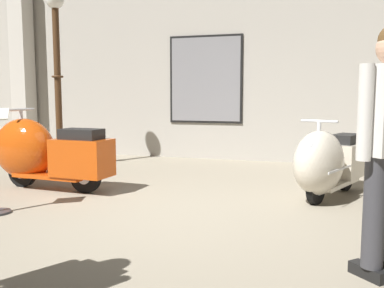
% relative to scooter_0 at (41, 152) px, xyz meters
% --- Properties ---
extents(ground_plane, '(60.00, 60.00, 0.00)m').
position_rel_scooter_0_xyz_m(ground_plane, '(2.10, -0.79, -0.48)').
color(ground_plane, gray).
extents(showroom_back_wall, '(18.00, 0.63, 3.75)m').
position_rel_scooter_0_xyz_m(showroom_back_wall, '(1.93, 3.29, 1.40)').
color(showroom_back_wall, '#ADA89E').
rests_on(showroom_back_wall, ground).
extents(scooter_0, '(1.76, 0.62, 1.05)m').
position_rel_scooter_0_xyz_m(scooter_0, '(0.00, 0.00, 0.00)').
color(scooter_0, black).
rests_on(scooter_0, ground).
extents(scooter_1, '(1.02, 1.61, 0.95)m').
position_rel_scooter_0_xyz_m(scooter_1, '(3.58, 0.49, -0.05)').
color(scooter_1, black).
rests_on(scooter_1, ground).
extents(lamppost, '(0.29, 0.29, 2.92)m').
position_rel_scooter_0_xyz_m(lamppost, '(-0.72, 1.47, 1.16)').
color(lamppost, '#472D19').
rests_on(lamppost, ground).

